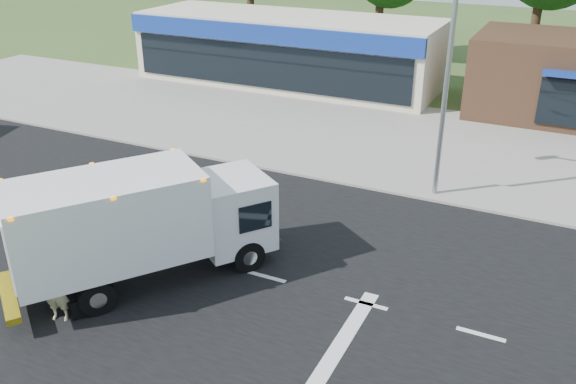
% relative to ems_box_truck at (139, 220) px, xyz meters
% --- Properties ---
extents(ground, '(120.00, 120.00, 0.00)m').
position_rel_ems_box_truck_xyz_m(ground, '(3.07, 1.61, -1.91)').
color(ground, '#385123').
rests_on(ground, ground).
extents(road_asphalt, '(60.00, 14.00, 0.02)m').
position_rel_ems_box_truck_xyz_m(road_asphalt, '(3.07, 1.61, -1.90)').
color(road_asphalt, black).
rests_on(road_asphalt, ground).
extents(sidewalk, '(60.00, 2.40, 0.12)m').
position_rel_ems_box_truck_xyz_m(sidewalk, '(3.07, 9.81, -1.85)').
color(sidewalk, gray).
rests_on(sidewalk, ground).
extents(parking_apron, '(60.00, 9.00, 0.02)m').
position_rel_ems_box_truck_xyz_m(parking_apron, '(3.07, 15.61, -1.90)').
color(parking_apron, gray).
rests_on(parking_apron, ground).
extents(lane_markings, '(55.20, 7.00, 0.01)m').
position_rel_ems_box_truck_xyz_m(lane_markings, '(4.42, 0.26, -1.89)').
color(lane_markings, silver).
rests_on(lane_markings, road_asphalt).
extents(ems_box_truck, '(6.22, 7.38, 3.30)m').
position_rel_ems_box_truck_xyz_m(ems_box_truck, '(0.00, 0.00, 0.00)').
color(ems_box_truck, black).
rests_on(ems_box_truck, ground).
extents(emergency_worker, '(0.73, 0.63, 1.82)m').
position_rel_ems_box_truck_xyz_m(emergency_worker, '(-0.79, -2.44, -1.01)').
color(emergency_worker, tan).
rests_on(emergency_worker, ground).
extents(retail_strip_mall, '(18.00, 6.20, 4.00)m').
position_rel_ems_box_truck_xyz_m(retail_strip_mall, '(-5.93, 21.54, 0.11)').
color(retail_strip_mall, beige).
rests_on(retail_strip_mall, ground).
extents(traffic_signal_pole, '(3.51, 0.25, 8.00)m').
position_rel_ems_box_truck_xyz_m(traffic_signal_pole, '(5.43, 9.21, 3.02)').
color(traffic_signal_pole, gray).
rests_on(traffic_signal_pole, ground).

